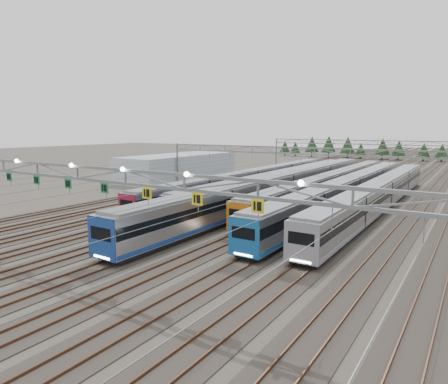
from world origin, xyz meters
The scene contains 13 objects.
ground centered at (0.00, 0.00, 0.00)m, with size 400.00×400.00×0.00m, color #47423A.
track_bed centered at (0.00, 100.00, 1.49)m, with size 54.00×260.00×5.42m.
train_a centered at (-11.25, 39.91, 1.99)m, with size 2.68×58.89×3.49m.
train_b centered at (-6.75, 42.27, 1.94)m, with size 2.60×60.04×3.38m.
train_c centered at (-2.25, 33.61, 2.27)m, with size 3.10×68.75×4.04m.
train_d centered at (2.25, 42.05, 2.03)m, with size 2.73×58.92×3.55m.
train_e centered at (6.75, 36.28, 2.14)m, with size 2.91×60.70×3.79m.
train_f centered at (11.25, 35.14, 2.14)m, with size 2.91×56.38×3.79m.
gantry_near centered at (-0.05, -0.12, 7.09)m, with size 56.36×0.61×8.08m.
gantry_mid centered at (0.00, 40.00, 6.39)m, with size 56.36×0.36×8.00m.
gantry_far centered at (0.00, 85.00, 6.39)m, with size 56.36×0.36×8.00m.
west_shed centered at (-33.28, 47.24, 2.61)m, with size 10.00×30.00×5.22m, color #ADC4CE.
treeline centered at (-0.90, 127.03, 4.23)m, with size 93.80×5.60×7.02m.
Camera 1 is at (22.26, -20.89, 10.90)m, focal length 32.00 mm.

